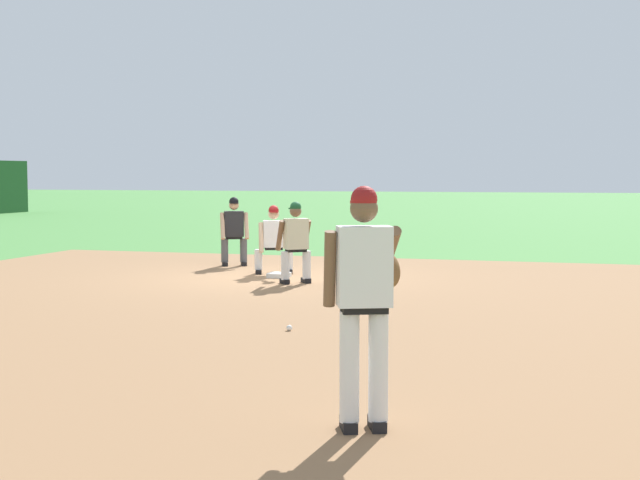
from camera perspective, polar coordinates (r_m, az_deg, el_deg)
The scene contains 8 objects.
ground_plane at distance 16.76m, azimuth -2.64°, elevation -2.42°, with size 160.00×160.00×0.00m, color #47843D.
infield_dirt_patch at distance 11.78m, azimuth -1.08°, elevation -5.24°, with size 18.00×18.00×0.01m, color #936B47.
first_base_bag at distance 16.75m, azimuth -2.64°, elevation -2.27°, with size 0.38×0.38×0.09m, color white.
baseball at distance 11.11m, azimuth -1.98°, elevation -5.65°, with size 0.07×0.07×0.07m, color white.
pitcher at distance 6.72m, azimuth 2.92°, elevation -3.37°, with size 0.82×0.60×1.86m.
first_baseman at distance 17.28m, azimuth -2.90°, elevation 0.22°, with size 0.84×0.97×1.34m.
baserunner at distance 15.76m, azimuth -1.57°, elevation 0.05°, with size 0.65×0.68×1.46m.
umpire at distance 18.90m, azimuth -5.52°, elevation 0.73°, with size 0.60×0.67×1.46m.
Camera 1 is at (-15.76, -5.35, 1.95)m, focal length 50.00 mm.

